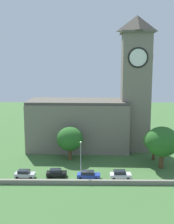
{
  "coord_description": "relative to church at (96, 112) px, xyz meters",
  "views": [
    {
      "loc": [
        2.06,
        -58.41,
        23.62
      ],
      "look_at": [
        1.18,
        8.33,
        12.31
      ],
      "focal_mm": 47.78,
      "sensor_mm": 36.0,
      "label": 1
    }
  ],
  "objects": [
    {
      "name": "ground_plane",
      "position": [
        -3.39,
        -6.02,
        -10.17
      ],
      "size": [
        200.0,
        200.0,
        0.0
      ],
      "primitive_type": "plane",
      "color": "#3D6633"
    },
    {
      "name": "church",
      "position": [
        0.0,
        0.0,
        0.0
      ],
      "size": [
        33.23,
        13.25,
        35.33
      ],
      "color": "slate",
      "rests_on": "ground"
    },
    {
      "name": "quay_barrier",
      "position": [
        -3.39,
        -24.49,
        -9.73
      ],
      "size": [
        58.64,
        0.7,
        0.88
      ],
      "primitive_type": "cube",
      "color": "gray",
      "rests_on": "ground"
    },
    {
      "name": "car_silver",
      "position": [
        -14.9,
        -21.48,
        -9.31
      ],
      "size": [
        4.22,
        2.3,
        1.69
      ],
      "color": "silver",
      "rests_on": "ground"
    },
    {
      "name": "car_black",
      "position": [
        -8.46,
        -20.72,
        -9.34
      ],
      "size": [
        4.27,
        2.37,
        1.64
      ],
      "color": "black",
      "rests_on": "ground"
    },
    {
      "name": "car_blue",
      "position": [
        -1.8,
        -21.78,
        -9.33
      ],
      "size": [
        4.78,
        2.42,
        1.66
      ],
      "color": "#233D9E",
      "rests_on": "ground"
    },
    {
      "name": "car_white",
      "position": [
        4.69,
        -21.81,
        -9.26
      ],
      "size": [
        4.33,
        2.4,
        1.8
      ],
      "color": "silver",
      "rests_on": "ground"
    },
    {
      "name": "streetlamp_west_mid",
      "position": [
        -3.4,
        -20.22,
        -5.21
      ],
      "size": [
        0.44,
        0.44,
        7.49
      ],
      "color": "#9EA0A5",
      "rests_on": "ground"
    },
    {
      "name": "tree_riverside_west",
      "position": [
        14.51,
        -15.21,
        -4.08
      ],
      "size": [
        7.39,
        7.39,
        9.46
      ],
      "color": "brown",
      "rests_on": "ground"
    },
    {
      "name": "tree_by_tower",
      "position": [
        -6.39,
        -9.76,
        -4.94
      ],
      "size": [
        6.35,
        6.35,
        8.11
      ],
      "color": "brown",
      "rests_on": "ground"
    },
    {
      "name": "tree_churchyard",
      "position": [
        13.89,
        -9.77,
        -5.24
      ],
      "size": [
        5.18,
        5.18,
        7.3
      ],
      "color": "brown",
      "rests_on": "ground"
    }
  ]
}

